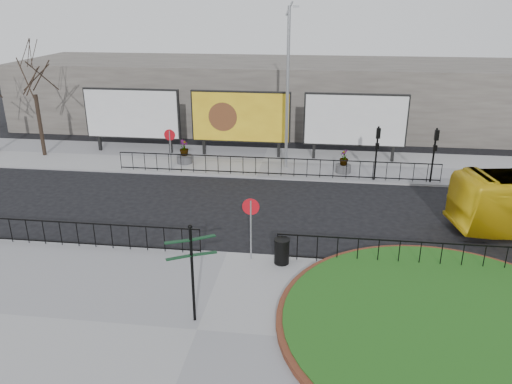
% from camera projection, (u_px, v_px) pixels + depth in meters
% --- Properties ---
extents(ground, '(90.00, 90.00, 0.00)m').
position_uv_depth(ground, '(227.00, 255.00, 19.65)').
color(ground, black).
rests_on(ground, ground).
extents(pavement_near, '(30.00, 10.00, 0.12)m').
position_uv_depth(pavement_near, '(197.00, 331.00, 15.00)').
color(pavement_near, gray).
rests_on(pavement_near, ground).
extents(pavement_far, '(44.00, 6.00, 0.12)m').
position_uv_depth(pavement_far, '(263.00, 162.00, 30.74)').
color(pavement_far, gray).
rests_on(pavement_far, ground).
extents(brick_edge, '(10.40, 10.40, 0.18)m').
position_uv_depth(brick_edge, '(449.00, 327.00, 14.98)').
color(brick_edge, brown).
rests_on(brick_edge, pavement_near).
extents(grass_lawn, '(10.00, 10.00, 0.22)m').
position_uv_depth(grass_lawn, '(449.00, 326.00, 14.97)').
color(grass_lawn, '#1D4612').
rests_on(grass_lawn, pavement_near).
extents(railing_near_left, '(10.00, 0.10, 1.10)m').
position_uv_depth(railing_near_left, '(77.00, 234.00, 19.85)').
color(railing_near_left, black).
rests_on(railing_near_left, pavement_near).
extents(railing_near_right, '(9.00, 0.10, 1.10)m').
position_uv_depth(railing_near_right, '(399.00, 253.00, 18.36)').
color(railing_near_right, black).
rests_on(railing_near_right, pavement_near).
extents(railing_far, '(18.00, 0.10, 1.10)m').
position_uv_depth(railing_far, '(275.00, 167.00, 27.90)').
color(railing_far, black).
rests_on(railing_far, pavement_far).
extents(speed_sign_far, '(0.64, 0.07, 2.47)m').
position_uv_depth(speed_sign_far, '(170.00, 141.00, 28.27)').
color(speed_sign_far, gray).
rests_on(speed_sign_far, pavement_far).
extents(speed_sign_near, '(0.64, 0.07, 2.47)m').
position_uv_depth(speed_sign_near, '(251.00, 215.00, 18.48)').
color(speed_sign_near, gray).
rests_on(speed_sign_near, pavement_near).
extents(billboard_left, '(6.20, 0.31, 4.10)m').
position_uv_depth(billboard_left, '(132.00, 114.00, 31.74)').
color(billboard_left, black).
rests_on(billboard_left, pavement_far).
extents(billboard_mid, '(6.20, 0.31, 4.10)m').
position_uv_depth(billboard_mid, '(241.00, 117.00, 30.90)').
color(billboard_mid, black).
rests_on(billboard_mid, pavement_far).
extents(billboard_right, '(6.20, 0.31, 4.10)m').
position_uv_depth(billboard_right, '(355.00, 120.00, 30.07)').
color(billboard_right, black).
rests_on(billboard_right, pavement_far).
extents(lamp_post, '(0.74, 0.18, 9.23)m').
position_uv_depth(lamp_post, '(288.00, 87.00, 27.92)').
color(lamp_post, gray).
rests_on(lamp_post, pavement_far).
extents(signal_pole_a, '(0.22, 0.26, 3.00)m').
position_uv_depth(signal_pole_a, '(377.00, 145.00, 26.76)').
color(signal_pole_a, black).
rests_on(signal_pole_a, pavement_far).
extents(signal_pole_b, '(0.22, 0.26, 3.00)m').
position_uv_depth(signal_pole_b, '(435.00, 147.00, 26.40)').
color(signal_pole_b, black).
rests_on(signal_pole_b, pavement_far).
extents(tree_left, '(2.00, 2.00, 7.00)m').
position_uv_depth(tree_left, '(36.00, 100.00, 30.67)').
color(tree_left, '#2D2119').
rests_on(tree_left, pavement_far).
extents(building_backdrop, '(40.00, 10.00, 5.00)m').
position_uv_depth(building_backdrop, '(278.00, 94.00, 39.11)').
color(building_backdrop, slate).
rests_on(building_backdrop, ground).
extents(fingerpost_sign, '(1.45, 0.88, 3.24)m').
position_uv_depth(fingerpost_sign, '(192.00, 264.00, 14.75)').
color(fingerpost_sign, black).
rests_on(fingerpost_sign, pavement_near).
extents(litter_bin, '(0.60, 0.60, 1.00)m').
position_uv_depth(litter_bin, '(282.00, 251.00, 18.61)').
color(litter_bin, black).
rests_on(litter_bin, pavement_near).
extents(planter_a, '(0.93, 0.93, 1.43)m').
position_uv_depth(planter_a, '(184.00, 155.00, 30.16)').
color(planter_a, '#4C4C4F').
rests_on(planter_a, pavement_far).
extents(planter_c, '(0.87, 0.87, 1.35)m').
position_uv_depth(planter_c, '(344.00, 164.00, 28.49)').
color(planter_c, '#4C4C4F').
rests_on(planter_c, pavement_far).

